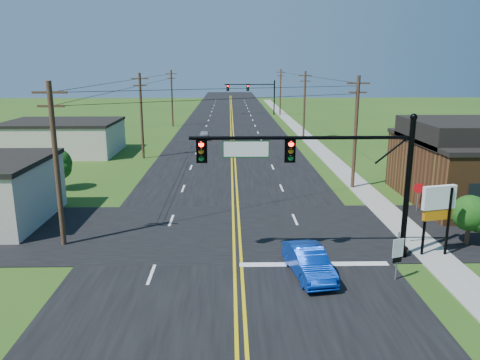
{
  "coord_description": "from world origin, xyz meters",
  "views": [
    {
      "loc": [
        -0.22,
        -14.71,
        9.79
      ],
      "look_at": [
        0.34,
        10.0,
        3.69
      ],
      "focal_mm": 35.0,
      "sensor_mm": 36.0,
      "label": 1
    }
  ],
  "objects_px": {
    "signal_mast_main": "(321,168)",
    "signal_mast_far": "(253,92)",
    "route_sign": "(398,253)",
    "stop_sign": "(418,191)",
    "blue_car": "(309,263)"
  },
  "relations": [
    {
      "from": "signal_mast_far",
      "to": "route_sign",
      "type": "xyz_separation_m",
      "value": [
        3.06,
        -74.81,
        -3.16
      ]
    },
    {
      "from": "signal_mast_main",
      "to": "stop_sign",
      "type": "height_order",
      "value": "signal_mast_main"
    },
    {
      "from": "blue_car",
      "to": "signal_mast_main",
      "type": "bearing_deg",
      "value": 60.34
    },
    {
      "from": "signal_mast_main",
      "to": "blue_car",
      "type": "bearing_deg",
      "value": -110.27
    },
    {
      "from": "signal_mast_main",
      "to": "route_sign",
      "type": "distance_m",
      "value": 5.4
    },
    {
      "from": "signal_mast_far",
      "to": "stop_sign",
      "type": "distance_m",
      "value": 64.91
    },
    {
      "from": "blue_car",
      "to": "stop_sign",
      "type": "distance_m",
      "value": 13.54
    },
    {
      "from": "route_sign",
      "to": "signal_mast_far",
      "type": "bearing_deg",
      "value": 71.86
    },
    {
      "from": "route_sign",
      "to": "stop_sign",
      "type": "height_order",
      "value": "route_sign"
    },
    {
      "from": "signal_mast_far",
      "to": "stop_sign",
      "type": "height_order",
      "value": "signal_mast_far"
    },
    {
      "from": "signal_mast_main",
      "to": "signal_mast_far",
      "type": "bearing_deg",
      "value": 89.92
    },
    {
      "from": "blue_car",
      "to": "route_sign",
      "type": "bearing_deg",
      "value": -16.79
    },
    {
      "from": "signal_mast_main",
      "to": "route_sign",
      "type": "relative_size",
      "value": 4.74
    },
    {
      "from": "signal_mast_main",
      "to": "route_sign",
      "type": "height_order",
      "value": "signal_mast_main"
    },
    {
      "from": "signal_mast_main",
      "to": "signal_mast_far",
      "type": "relative_size",
      "value": 1.03
    }
  ]
}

